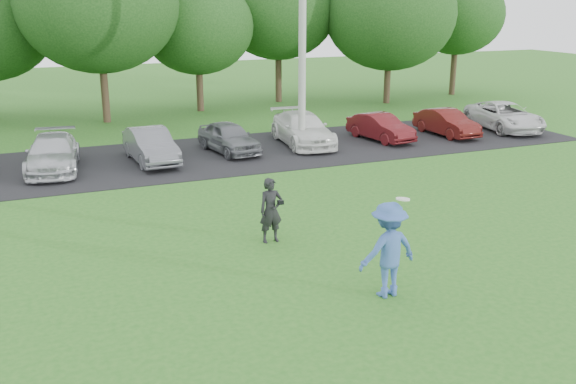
# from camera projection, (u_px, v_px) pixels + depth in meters

# --- Properties ---
(ground) EXTENTS (100.00, 100.00, 0.00)m
(ground) POSITION_uv_depth(u_px,v_px,m) (356.00, 303.00, 12.53)
(ground) COLOR #25631C
(ground) RESTS_ON ground
(parking_lot) EXTENTS (32.00, 6.50, 0.03)m
(parking_lot) POSITION_uv_depth(u_px,v_px,m) (192.00, 157.00, 24.03)
(parking_lot) COLOR black
(parking_lot) RESTS_ON ground
(utility_pole) EXTENTS (0.28, 0.28, 9.27)m
(utility_pole) POSITION_uv_depth(u_px,v_px,m) (302.00, 29.00, 23.75)
(utility_pole) COLOR #A4A5A0
(utility_pole) RESTS_ON ground
(frisbee_player) EXTENTS (1.31, 0.82, 2.09)m
(frisbee_player) POSITION_uv_depth(u_px,v_px,m) (388.00, 250.00, 12.62)
(frisbee_player) COLOR #395BA3
(frisbee_player) RESTS_ON ground
(camera_bystander) EXTENTS (0.59, 0.43, 1.61)m
(camera_bystander) POSITION_uv_depth(u_px,v_px,m) (271.00, 210.00, 15.49)
(camera_bystander) COLOR black
(camera_bystander) RESTS_ON ground
(parked_cars) EXTENTS (30.99, 5.18, 1.26)m
(parked_cars) POSITION_uv_depth(u_px,v_px,m) (209.00, 140.00, 24.10)
(parked_cars) COLOR #A1A3A8
(parked_cars) RESTS_ON parking_lot
(tree_row) EXTENTS (42.39, 9.85, 8.64)m
(tree_row) POSITION_uv_depth(u_px,v_px,m) (169.00, 15.00, 31.81)
(tree_row) COLOR #38281C
(tree_row) RESTS_ON ground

